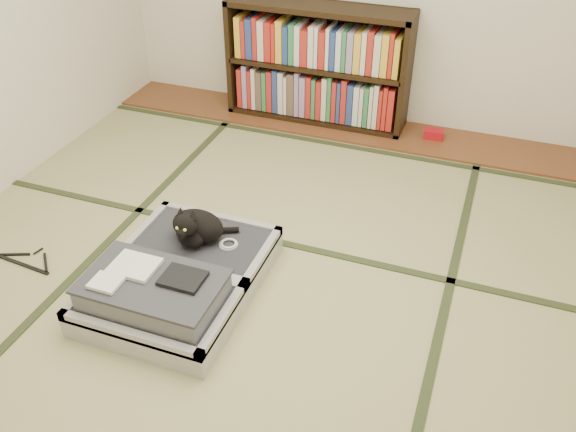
% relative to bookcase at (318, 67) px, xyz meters
% --- Properties ---
extents(floor, '(4.50, 4.50, 0.00)m').
position_rel_bookcase_xyz_m(floor, '(0.33, -2.07, -0.45)').
color(floor, tan).
rests_on(floor, ground).
extents(wood_strip, '(4.00, 0.50, 0.02)m').
position_rel_bookcase_xyz_m(wood_strip, '(0.33, -0.07, -0.44)').
color(wood_strip, brown).
rests_on(wood_strip, ground).
extents(red_item, '(0.16, 0.10, 0.07)m').
position_rel_bookcase_xyz_m(red_item, '(0.97, -0.04, -0.40)').
color(red_item, '#AF0E18').
rests_on(red_item, wood_strip).
extents(room_shell, '(4.50, 4.50, 4.50)m').
position_rel_bookcase_xyz_m(room_shell, '(0.33, -2.07, 1.01)').
color(room_shell, white).
rests_on(room_shell, ground).
extents(tatami_borders, '(4.00, 4.50, 0.01)m').
position_rel_bookcase_xyz_m(tatami_borders, '(0.33, -1.57, -0.45)').
color(tatami_borders, '#2D381E').
rests_on(tatami_borders, ground).
extents(bookcase, '(1.44, 0.33, 0.93)m').
position_rel_bookcase_xyz_m(bookcase, '(0.00, 0.00, 0.00)').
color(bookcase, black).
rests_on(bookcase, wood_strip).
extents(suitcase, '(0.78, 1.05, 0.31)m').
position_rel_bookcase_xyz_m(suitcase, '(-0.04, -2.29, -0.34)').
color(suitcase, silver).
rests_on(suitcase, floor).
extents(cat, '(0.35, 0.35, 0.28)m').
position_rel_bookcase_xyz_m(cat, '(-0.06, -2.00, -0.20)').
color(cat, black).
rests_on(cat, suitcase).
extents(cable_coil, '(0.11, 0.11, 0.03)m').
position_rel_bookcase_xyz_m(cable_coil, '(0.12, -1.97, -0.29)').
color(cable_coil, white).
rests_on(cable_coil, suitcase).
extents(hanger, '(0.39, 0.19, 0.01)m').
position_rel_bookcase_xyz_m(hanger, '(-1.00, -2.35, -0.44)').
color(hanger, black).
rests_on(hanger, floor).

